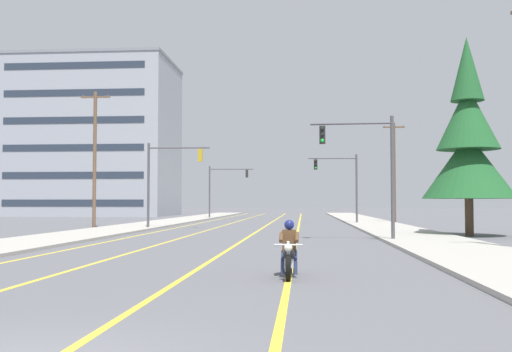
# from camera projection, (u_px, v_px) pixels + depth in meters

# --- Properties ---
(lane_stripe_center) EXTENTS (0.16, 100.00, 0.01)m
(lane_stripe_center) POSITION_uv_depth(u_px,v_px,m) (269.00, 224.00, 51.55)
(lane_stripe_center) COLOR yellow
(lane_stripe_center) RESTS_ON ground
(lane_stripe_left) EXTENTS (0.16, 100.00, 0.01)m
(lane_stripe_left) POSITION_uv_depth(u_px,v_px,m) (229.00, 224.00, 51.83)
(lane_stripe_left) COLOR yellow
(lane_stripe_left) RESTS_ON ground
(lane_stripe_right) EXTENTS (0.16, 100.00, 0.01)m
(lane_stripe_right) POSITION_uv_depth(u_px,v_px,m) (299.00, 224.00, 51.33)
(lane_stripe_right) COLOR yellow
(lane_stripe_right) RESTS_ON ground
(lane_stripe_far_left) EXTENTS (0.16, 100.00, 0.01)m
(lane_stripe_far_left) POSITION_uv_depth(u_px,v_px,m) (196.00, 224.00, 52.06)
(lane_stripe_far_left) COLOR yellow
(lane_stripe_far_left) RESTS_ON ground
(sidewalk_kerb_right) EXTENTS (4.40, 110.00, 0.14)m
(sidewalk_kerb_right) POSITION_uv_depth(u_px,v_px,m) (381.00, 226.00, 45.84)
(sidewalk_kerb_right) COLOR #ADA89E
(sidewalk_kerb_right) RESTS_ON ground
(sidewalk_kerb_left) EXTENTS (4.40, 110.00, 0.14)m
(sidewalk_kerb_left) POSITION_uv_depth(u_px,v_px,m) (146.00, 225.00, 47.34)
(sidewalk_kerb_left) COLOR #ADA89E
(sidewalk_kerb_left) RESTS_ON ground
(motorcycle_with_rider) EXTENTS (0.70, 2.19, 1.46)m
(motorcycle_with_rider) POSITION_uv_depth(u_px,v_px,m) (289.00, 254.00, 15.15)
(motorcycle_with_rider) COLOR black
(motorcycle_with_rider) RESTS_ON ground
(traffic_signal_near_right) EXTENTS (4.12, 0.38, 6.20)m
(traffic_signal_near_right) POSITION_uv_depth(u_px,v_px,m) (369.00, 159.00, 29.13)
(traffic_signal_near_right) COLOR #47474C
(traffic_signal_near_right) RESTS_ON ground
(traffic_signal_near_left) EXTENTS (4.52, 0.44, 6.20)m
(traffic_signal_near_left) POSITION_uv_depth(u_px,v_px,m) (166.00, 172.00, 42.34)
(traffic_signal_near_left) COLOR #47474C
(traffic_signal_near_left) RESTS_ON ground
(traffic_signal_mid_right) EXTENTS (4.37, 0.49, 6.20)m
(traffic_signal_mid_right) POSITION_uv_depth(u_px,v_px,m) (343.00, 178.00, 52.42)
(traffic_signal_mid_right) COLOR #47474C
(traffic_signal_mid_right) RESTS_ON ground
(traffic_signal_mid_left) EXTENTS (5.29, 0.52, 6.20)m
(traffic_signal_mid_left) POSITION_uv_depth(u_px,v_px,m) (222.00, 184.00, 69.51)
(traffic_signal_mid_left) COLOR #47474C
(traffic_signal_mid_left) RESTS_ON ground
(utility_pole_left_near) EXTENTS (2.21, 0.26, 10.12)m
(utility_pole_left_near) POSITION_uv_depth(u_px,v_px,m) (95.00, 157.00, 43.34)
(utility_pole_left_near) COLOR brown
(utility_pole_left_near) RESTS_ON ground
(utility_pole_right_far) EXTENTS (2.04, 0.26, 9.36)m
(utility_pole_right_far) POSITION_uv_depth(u_px,v_px,m) (394.00, 171.00, 54.89)
(utility_pole_right_far) COLOR brown
(utility_pole_right_far) RESTS_ON ground
(conifer_tree_right_verge_near) EXTENTS (5.22, 5.22, 11.49)m
(conifer_tree_right_verge_near) POSITION_uv_depth(u_px,v_px,m) (468.00, 144.00, 33.68)
(conifer_tree_right_verge_near) COLOR #4C3828
(conifer_tree_right_verge_near) RESTS_ON ground
(apartment_building_far_left_block) EXTENTS (23.24, 15.55, 22.45)m
(apartment_building_far_left_block) POSITION_uv_depth(u_px,v_px,m) (93.00, 138.00, 85.74)
(apartment_building_far_left_block) COLOR #999EA8
(apartment_building_far_left_block) RESTS_ON ground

